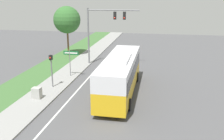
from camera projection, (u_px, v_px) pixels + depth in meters
name	position (u px, v px, depth m)	size (l,w,h in m)	color
ground_plane	(110.00, 108.00, 19.16)	(80.00, 80.00, 0.00)	#4C4C4F
sidewalk	(35.00, 101.00, 20.24)	(2.80, 80.00, 0.12)	gray
lane_divider_near	(65.00, 104.00, 19.79)	(0.14, 30.00, 0.01)	silver
bus	(120.00, 73.00, 21.54)	(2.60, 10.75, 3.50)	gold
signal_gantry	(103.00, 25.00, 29.84)	(6.27, 0.41, 6.91)	slate
pedestrian_signal	(51.00, 66.00, 22.73)	(0.28, 0.34, 3.15)	slate
street_sign	(71.00, 58.00, 25.96)	(1.63, 0.08, 2.85)	slate
utility_cabinet	(37.00, 93.00, 20.56)	(0.71, 0.56, 0.92)	#A8A8A3
roadside_tree	(67.00, 20.00, 34.32)	(3.72, 3.72, 6.86)	brown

